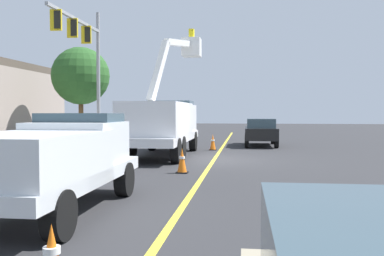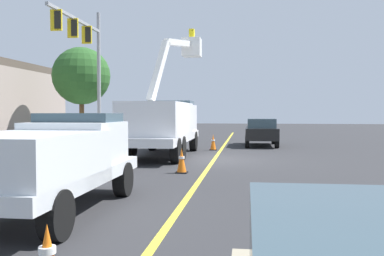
# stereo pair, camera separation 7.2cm
# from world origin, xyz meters

# --- Properties ---
(ground) EXTENTS (120.00, 120.00, 0.00)m
(ground) POSITION_xyz_m (0.00, 0.00, 0.00)
(ground) COLOR #2D2D30
(sidewalk_far_side) EXTENTS (60.05, 4.52, 0.12)m
(sidewalk_far_side) POSITION_xyz_m (-0.13, 8.59, 0.06)
(sidewalk_far_side) COLOR #9E9E99
(sidewalk_far_side) RESTS_ON ground
(lane_centre_stripe) EXTENTS (50.00, 0.93, 0.01)m
(lane_centre_stripe) POSITION_xyz_m (0.00, 0.00, 0.00)
(lane_centre_stripe) COLOR yellow
(lane_centre_stripe) RESTS_ON ground
(utility_bucket_truck) EXTENTS (8.24, 3.01, 6.21)m
(utility_bucket_truck) POSITION_xyz_m (1.37, 2.55, 1.59)
(utility_bucket_truck) COLOR white
(utility_bucket_truck) RESTS_ON ground
(service_pickup_truck) EXTENTS (5.63, 2.26, 2.06)m
(service_pickup_truck) POSITION_xyz_m (-10.23, 2.40, 1.12)
(service_pickup_truck) COLOR silver
(service_pickup_truck) RESTS_ON ground
(passing_minivan) EXTENTS (4.83, 2.01, 1.69)m
(passing_minivan) POSITION_xyz_m (8.21, -2.17, 0.97)
(passing_minivan) COLOR black
(passing_minivan) RESTS_ON ground
(traffic_cone_mid_front) EXTENTS (0.40, 0.40, 0.86)m
(traffic_cone_mid_front) POSITION_xyz_m (-4.19, 0.72, 0.42)
(traffic_cone_mid_front) COLOR black
(traffic_cone_mid_front) RESTS_ON ground
(traffic_cone_mid_rear) EXTENTS (0.40, 0.40, 0.88)m
(traffic_cone_mid_rear) POSITION_xyz_m (4.70, 0.49, 0.43)
(traffic_cone_mid_rear) COLOR black
(traffic_cone_mid_rear) RESTS_ON ground
(traffic_signal_mast) EXTENTS (6.84, 0.62, 8.15)m
(traffic_signal_mast) POSITION_xyz_m (4.35, 7.64, 5.55)
(traffic_signal_mast) COLOR gray
(traffic_signal_mast) RESTS_ON ground
(street_tree_right) EXTENTS (3.84, 3.84, 6.43)m
(street_tree_right) POSITION_xyz_m (8.62, 9.73, 4.50)
(street_tree_right) COLOR brown
(street_tree_right) RESTS_ON ground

